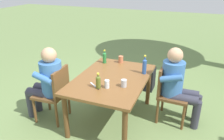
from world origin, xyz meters
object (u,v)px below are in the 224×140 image
person_in_white_shirt (48,81)px  cup_glass (107,84)px  dining_table (112,83)px  cup_terracotta (121,59)px  bottle_olive (98,82)px  person_in_plaid_shirt (178,82)px  bottle_green (104,57)px  chair_near_right (55,91)px  table_knife (95,86)px  backpack_by_near_side (149,79)px  cup_steel (124,83)px  bottle_blue (144,66)px  chair_far_left (169,91)px

person_in_white_shirt → cup_glass: size_ratio=10.46×
dining_table → cup_glass: bearing=9.9°
person_in_white_shirt → cup_terracotta: (-0.94, 0.83, 0.12)m
dining_table → bottle_olive: 0.42m
person_in_plaid_shirt → bottle_green: bearing=-98.2°
chair_near_right → bottle_olive: size_ratio=3.93×
person_in_white_shirt → table_knife: size_ratio=5.76×
person_in_plaid_shirt → backpack_by_near_side: size_ratio=2.79×
person_in_white_shirt → cup_steel: person_in_white_shirt is taller
cup_terracotta → person_in_plaid_shirt: bearing=73.5°
backpack_by_near_side → cup_terracotta: bearing=-33.1°
bottle_blue → backpack_by_near_side: bearing=-174.3°
person_in_plaid_shirt → cup_glass: 1.08m
person_in_plaid_shirt → backpack_by_near_side: bearing=-146.4°
chair_near_right → chair_far_left: same height
bottle_green → bottle_blue: bottle_blue is taller
person_in_white_shirt → backpack_by_near_side: (-1.55, 1.22, -0.45)m
bottle_green → cup_steel: size_ratio=2.28×
person_in_plaid_shirt → bottle_blue: size_ratio=3.98×
person_in_white_shirt → bottle_blue: bearing=115.9°
dining_table → bottle_green: size_ratio=6.22×
chair_near_right → person_in_plaid_shirt: size_ratio=0.74×
chair_far_left → cup_terracotta: 0.97m
cup_glass → backpack_by_near_side: (-1.55, 0.26, -0.57)m
bottle_blue → cup_terracotta: bearing=-122.2°
person_in_plaid_shirt → bottle_green: person_in_plaid_shirt is taller
dining_table → cup_terracotta: cup_terracotta is taller
person_in_plaid_shirt → bottle_blue: 0.54m
chair_far_left → bottle_olive: (0.71, -0.85, 0.33)m
chair_near_right → bottle_olive: (0.06, 0.76, 0.33)m
backpack_by_near_side → dining_table: bearing=-14.4°
cup_glass → table_knife: (0.03, -0.16, -0.05)m
cup_steel → backpack_by_near_side: (-1.43, 0.06, -0.57)m
bottle_green → backpack_by_near_side: bearing=137.8°
dining_table → cup_glass: size_ratio=12.81×
chair_near_right → cup_glass: (0.01, 0.86, 0.29)m
bottle_blue → cup_terracotta: (-0.30, -0.48, -0.07)m
chair_far_left → table_knife: size_ratio=4.25×
person_in_white_shirt → bottle_olive: size_ratio=5.33×
chair_far_left → bottle_green: size_ratio=3.74×
bottle_blue → cup_steel: 0.55m
bottle_green → bottle_blue: size_ratio=0.78×
bottle_green → bottle_blue: 0.77m
bottle_green → bottle_olive: (0.88, 0.29, -0.00)m
chair_far_left → person_in_white_shirt: person_in_white_shirt is taller
bottle_green → dining_table: bearing=33.8°
cup_steel → bottle_blue: bearing=164.1°
bottle_olive → table_knife: (-0.03, -0.06, -0.09)m
cup_terracotta → person_in_white_shirt: bearing=-41.3°
cup_steel → table_knife: (0.14, -0.36, -0.05)m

